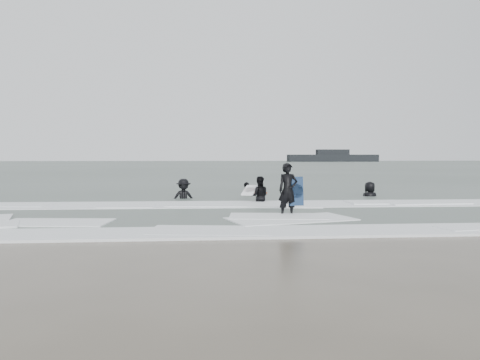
{
  "coord_description": "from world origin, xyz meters",
  "views": [
    {
      "loc": [
        -1.16,
        -12.61,
        2.03
      ],
      "look_at": [
        0.0,
        5.0,
        1.1
      ],
      "focal_mm": 35.0,
      "sensor_mm": 36.0,
      "label": 1
    }
  ],
  "objects": [
    {
      "name": "surfer_right_far",
      "position": [
        6.62,
        9.54,
        0.0
      ],
      "size": [
        1.0,
        0.72,
        1.91
      ],
      "primitive_type": "imported",
      "rotation": [
        0.0,
        0.0,
        -3.02
      ],
      "color": "black",
      "rests_on": "ground"
    },
    {
      "name": "surfer_centre",
      "position": [
        1.42,
        2.58,
        0.0
      ],
      "size": [
        0.72,
        0.54,
        1.8
      ],
      "primitive_type": "imported",
      "rotation": [
        0.0,
        0.0,
        0.17
      ],
      "color": "black",
      "rests_on": "ground"
    },
    {
      "name": "ground",
      "position": [
        0.0,
        0.0,
        0.0
      ],
      "size": [
        320.0,
        320.0,
        0.0
      ],
      "primitive_type": "plane",
      "color": "brown",
      "rests_on": "ground"
    },
    {
      "name": "surf_foam",
      "position": [
        0.0,
        3.7,
        0.04
      ],
      "size": [
        30.03,
        9.06,
        0.09
      ],
      "color": "white",
      "rests_on": "ground"
    },
    {
      "name": "surfer_breaker",
      "position": [
        -2.34,
        8.81,
        0.0
      ],
      "size": [
        1.28,
        0.9,
        1.82
      ],
      "primitive_type": "imported",
      "rotation": [
        0.0,
        0.0,
        0.2
      ],
      "color": "black",
      "rests_on": "ground"
    },
    {
      "name": "sea",
      "position": [
        0.0,
        80.0,
        0.06
      ],
      "size": [
        320.0,
        320.0,
        0.0
      ],
      "primitive_type": "plane",
      "color": "#47544C",
      "rests_on": "ground"
    },
    {
      "name": "surfer_wading",
      "position": [
        0.96,
        7.09,
        0.0
      ],
      "size": [
        0.87,
        0.7,
        1.69
      ],
      "primitive_type": "imported",
      "rotation": [
        0.0,
        0.0,
        3.07
      ],
      "color": "black",
      "rests_on": "ground"
    },
    {
      "name": "bodyboards",
      "position": [
        1.18,
        7.09,
        0.5
      ],
      "size": [
        1.8,
        9.36,
        1.25
      ],
      "color": "#0D2140",
      "rests_on": "ground"
    },
    {
      "name": "surfer_right_near",
      "position": [
        0.8,
        11.57,
        0.0
      ],
      "size": [
        1.1,
        0.98,
        1.79
      ],
      "primitive_type": "imported",
      "rotation": [
        0.0,
        0.0,
        -2.5
      ],
      "color": "black",
      "rests_on": "ground"
    },
    {
      "name": "vessel_horizon",
      "position": [
        38.71,
        136.68,
        1.47
      ],
      "size": [
        29.02,
        5.18,
        3.94
      ],
      "color": "black",
      "rests_on": "ground"
    }
  ]
}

